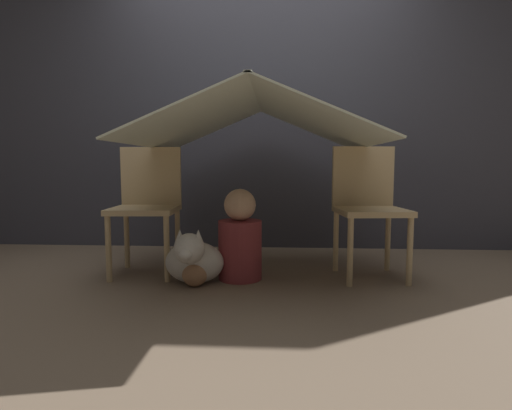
{
  "coord_description": "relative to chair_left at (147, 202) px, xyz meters",
  "views": [
    {
      "loc": [
        0.15,
        -2.36,
        0.72
      ],
      "look_at": [
        0.0,
        0.24,
        0.47
      ],
      "focal_mm": 28.0,
      "sensor_mm": 36.0,
      "label": 1
    }
  ],
  "objects": [
    {
      "name": "sheet_canopy",
      "position": [
        0.75,
        -0.07,
        0.54
      ],
      "size": [
        1.5,
        1.34,
        0.32
      ],
      "color": "silver"
    },
    {
      "name": "plush_toy",
      "position": [
        0.39,
        -0.33,
        -0.39
      ],
      "size": [
        0.16,
        0.16,
        0.25
      ],
      "color": "tan",
      "rests_on": "ground_plane"
    },
    {
      "name": "person_front",
      "position": [
        0.65,
        -0.15,
        -0.23
      ],
      "size": [
        0.28,
        0.28,
        0.58
      ],
      "color": "maroon",
      "rests_on": "ground_plane"
    },
    {
      "name": "chair_left",
      "position": [
        0.0,
        0.0,
        0.0
      ],
      "size": [
        0.45,
        0.45,
        0.86
      ],
      "rotation": [
        0.0,
        0.0,
        0.07
      ],
      "color": "#D1B27F",
      "rests_on": "ground_plane"
    },
    {
      "name": "dog",
      "position": [
        0.38,
        -0.29,
        -0.32
      ],
      "size": [
        0.37,
        0.38,
        0.36
      ],
      "color": "silver",
      "rests_on": "ground_plane"
    },
    {
      "name": "wall_back",
      "position": [
        0.75,
        0.9,
        0.76
      ],
      "size": [
        7.0,
        0.05,
        2.5
      ],
      "color": "#3D3D47",
      "rests_on": "ground_plane"
    },
    {
      "name": "chair_right",
      "position": [
        1.49,
        -0.0,
        0.0
      ],
      "size": [
        0.46,
        0.46,
        0.86
      ],
      "rotation": [
        0.0,
        0.0,
        0.1
      ],
      "color": "#D1B27F",
      "rests_on": "ground_plane"
    },
    {
      "name": "ground_plane",
      "position": [
        0.75,
        -0.31,
        -0.49
      ],
      "size": [
        8.8,
        8.8,
        0.0
      ],
      "primitive_type": "plane",
      "color": "#7A6651"
    }
  ]
}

